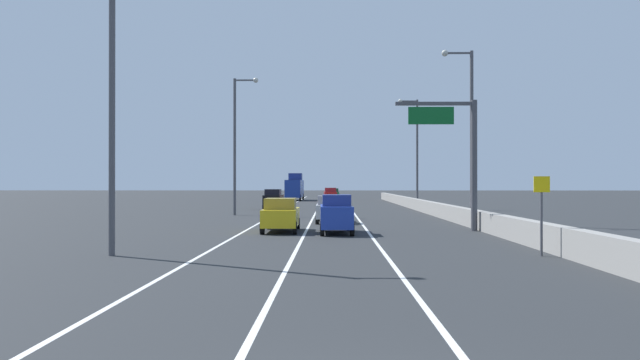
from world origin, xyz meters
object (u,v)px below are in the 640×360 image
lamp_post_right_third (415,147)px  car_red_1 (330,195)px  car_blue_5 (336,214)px  lamp_post_left_mid (237,137)px  speed_advisory_sign (542,209)px  box_truck (295,188)px  lamp_post_left_near (118,80)px  overhead_sign_gantry (461,148)px  car_green_3 (333,194)px  car_silver_4 (330,209)px  lamp_post_right_second (468,125)px  car_yellow_2 (281,215)px  car_black_0 (273,199)px

lamp_post_right_third → car_red_1: 27.96m
car_red_1 → car_blue_5: 59.21m
lamp_post_left_mid → car_blue_5: (8.28, -19.33, -5.59)m
speed_advisory_sign → box_truck: box_truck is taller
speed_advisory_sign → lamp_post_left_near: size_ratio=0.26×
overhead_sign_gantry → box_truck: 64.68m
car_green_3 → car_silver_4: size_ratio=0.93×
lamp_post_right_second → car_blue_5: size_ratio=2.53×
lamp_post_left_mid → box_truck: bearing=87.2°
car_green_3 → box_truck: 6.57m
lamp_post_left_near → car_yellow_2: bearing=66.1°
car_blue_5 → lamp_post_left_mid: bearing=113.2°
car_red_1 → box_truck: box_truck is taller
lamp_post_right_third → car_black_0: bearing=-173.5°
overhead_sign_gantry → car_blue_5: overhead_sign_gantry is taller
lamp_post_left_mid → car_yellow_2: (5.18, -18.28, -5.69)m
car_green_3 → car_red_1: bearing=-92.8°
overhead_sign_gantry → lamp_post_right_third: bearing=87.2°
speed_advisory_sign → lamp_post_left_mid: lamp_post_left_mid is taller
speed_advisory_sign → car_silver_4: (-7.99, 20.00, -0.83)m
lamp_post_right_third → lamp_post_left_near: (-17.05, -44.11, 0.00)m
lamp_post_right_third → car_black_0: (-15.04, -1.70, -5.60)m
lamp_post_left_mid → car_yellow_2: bearing=-74.2°
lamp_post_right_second → lamp_post_right_third: bearing=90.6°
car_green_3 → lamp_post_left_near: bearing=-96.1°
lamp_post_right_third → car_silver_4: size_ratio=2.48×
speed_advisory_sign → lamp_post_left_mid: (-15.90, 29.95, 4.88)m
lamp_post_right_third → car_green_3: size_ratio=2.66×
speed_advisory_sign → box_truck: bearing=100.2°
lamp_post_right_third → car_yellow_2: 34.89m
speed_advisory_sign → box_truck: 76.96m
lamp_post_right_third → lamp_post_right_second: bearing=-89.4°
speed_advisory_sign → car_yellow_2: (-10.71, 11.67, -0.81)m
car_red_1 → car_yellow_2: size_ratio=0.87×
car_silver_4 → box_truck: 56.04m
overhead_sign_gantry → car_silver_4: size_ratio=1.59×
lamp_post_left_mid → car_blue_5: bearing=-66.8°
lamp_post_right_second → car_yellow_2: bearing=-149.0°
speed_advisory_sign → car_green_3: 78.48m
car_red_1 → box_truck: 8.23m
overhead_sign_gantry → lamp_post_left_near: lamp_post_left_near is taller
speed_advisory_sign → car_black_0: speed_advisory_sign is taller
lamp_post_left_mid → box_truck: 46.08m
lamp_post_right_third → car_yellow_2: bearing=-110.1°
box_truck → overhead_sign_gantry: bearing=-78.2°
lamp_post_right_second → car_yellow_2: lamp_post_right_second is taller
car_silver_4 → lamp_post_left_near: bearing=-111.6°
lamp_post_left_mid → speed_advisory_sign: bearing=-62.0°
lamp_post_left_near → lamp_post_left_mid: bearing=89.9°
box_truck → lamp_post_left_near: bearing=-91.7°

